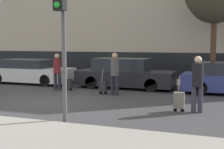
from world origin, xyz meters
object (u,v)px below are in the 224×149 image
object	(u,v)px
parked_car_0	(30,72)
pedestrian_center	(115,71)
trolley_right	(179,100)
pedestrian_left	(57,69)
trolley_center	(103,86)
traffic_light	(62,22)
parked_bicycle	(113,73)
pedestrian_right	(198,81)
parked_car_1	(124,74)
trolley_left	(69,83)

from	to	relation	value
parked_car_0	pedestrian_center	world-z (taller)	pedestrian_center
trolley_right	pedestrian_left	bearing A→B (deg)	155.45
pedestrian_center	trolley_right	xyz separation A→B (m)	(2.99, -2.27, -0.64)
trolley_center	traffic_light	world-z (taller)	traffic_light
traffic_light	parked_bicycle	distance (m)	9.59
pedestrian_center	parked_bicycle	distance (m)	4.51
pedestrian_right	trolley_right	world-z (taller)	pedestrian_right
pedestrian_left	parked_bicycle	world-z (taller)	pedestrian_left
trolley_center	pedestrian_right	world-z (taller)	pedestrian_right
trolley_center	trolley_right	distance (m)	4.23
parked_car_0	trolley_center	world-z (taller)	parked_car_0
parked_car_1	pedestrian_center	bearing A→B (deg)	-82.59
parked_car_0	parked_bicycle	world-z (taller)	parked_car_0
parked_car_1	pedestrian_right	distance (m)	5.78
pedestrian_right	parked_bicycle	distance (m)	8.20
parked_car_0	pedestrian_left	distance (m)	3.10
trolley_center	parked_car_0	bearing A→B (deg)	158.70
parked_car_0	trolley_center	xyz separation A→B (m)	(5.09, -1.98, -0.29)
traffic_light	pedestrian_right	bearing A→B (deg)	40.98
parked_bicycle	parked_car_1	bearing A→B (deg)	-56.10
parked_car_1	trolley_left	xyz separation A→B (m)	(-2.17, -1.62, -0.35)
trolley_right	pedestrian_right	bearing A→B (deg)	9.13
trolley_center	parked_bicycle	bearing A→B (deg)	104.85
pedestrian_left	pedestrian_center	distance (m)	3.03
trolley_left	parked_bicycle	size ratio (longest dim) A/B	0.60
trolley_center	parked_car_1	bearing A→B (deg)	82.70
traffic_light	parked_bicycle	bearing A→B (deg)	102.22
pedestrian_center	pedestrian_right	distance (m)	4.15
pedestrian_right	traffic_light	xyz separation A→B (m)	(-3.19, -2.77, 1.69)
trolley_center	pedestrian_right	bearing A→B (deg)	-28.85
pedestrian_left	trolley_center	xyz separation A→B (m)	(2.45, -0.40, -0.62)
trolley_center	trolley_right	bearing A→B (deg)	-33.44
pedestrian_center	pedestrian_right	world-z (taller)	pedestrian_right
trolley_left	trolley_center	world-z (taller)	trolley_center
pedestrian_left	pedestrian_center	world-z (taller)	pedestrian_center
pedestrian_left	parked_bicycle	size ratio (longest dim) A/B	0.95
parked_car_0	traffic_light	distance (m)	9.44
parked_car_1	traffic_light	xyz separation A→B (m)	(0.62, -7.10, 2.03)
pedestrian_left	trolley_center	distance (m)	2.56
parked_car_1	pedestrian_left	xyz separation A→B (m)	(-2.72, -1.69, 0.29)
pedestrian_right	parked_bicycle	xyz separation A→B (m)	(-5.17, 6.35, -0.52)
parked_car_1	trolley_right	world-z (taller)	parked_car_1
traffic_light	pedestrian_center	bearing A→B (deg)	93.92
parked_car_0	trolley_right	distance (m)	9.65
parked_car_0	trolley_left	xyz separation A→B (m)	(3.19, -1.51, -0.30)
traffic_light	parked_bicycle	world-z (taller)	traffic_light
trolley_right	trolley_left	bearing A→B (deg)	152.70
pedestrian_right	traffic_light	distance (m)	4.55
parked_bicycle	trolley_center	bearing A→B (deg)	-75.15
pedestrian_right	pedestrian_center	bearing A→B (deg)	139.13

